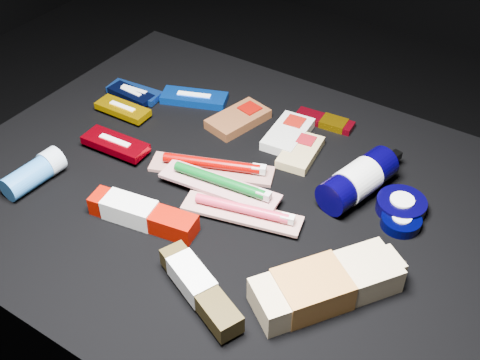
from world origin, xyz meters
The scene contains 21 objects.
ground centered at (0.00, 0.00, 0.00)m, with size 3.00×3.00×0.00m, color black.
cloth_table centered at (0.00, 0.00, 0.20)m, with size 0.98×0.78×0.40m, color black.
luna_bar_0 centered at (-0.22, 0.19, 0.41)m, with size 0.15×0.10×0.02m.
luna_bar_1 centered at (-0.33, 0.14, 0.41)m, with size 0.12×0.05×0.02m.
luna_bar_2 centered at (-0.33, 0.12, 0.41)m, with size 0.10×0.04×0.01m.
luna_bar_3 centered at (-0.31, 0.07, 0.41)m, with size 0.12×0.05×0.02m.
luna_bar_4 centered at (-0.24, -0.03, 0.42)m, with size 0.13×0.06×0.02m.
clif_bar_0 centered at (-0.10, 0.18, 0.41)m, with size 0.09×0.14×0.02m.
clif_bar_1 centered at (0.01, 0.19, 0.41)m, with size 0.08×0.13×0.02m.
clif_bar_2 centered at (0.06, 0.15, 0.41)m, with size 0.07×0.11×0.02m.
power_bar centered at (0.05, 0.27, 0.41)m, with size 0.12×0.05×0.01m.
lotion_bottle centered at (0.19, 0.11, 0.43)m, with size 0.09×0.20×0.06m.
cream_tin_upper centered at (0.27, 0.11, 0.41)m, with size 0.08×0.08×0.03m.
cream_tin_lower centered at (0.28, 0.08, 0.41)m, with size 0.07×0.07×0.02m.
bodywash_bottle centered at (0.24, -0.12, 0.42)m, with size 0.18×0.22×0.05m.
deodorant_stick centered at (-0.29, -0.17, 0.42)m, with size 0.05×0.11×0.05m.
toothbrush_pack_0 centered at (-0.05, 0.02, 0.41)m, with size 0.23×0.13×0.03m.
toothbrush_pack_1 centered at (0.06, -0.05, 0.42)m, with size 0.21×0.10×0.02m.
toothbrush_pack_2 centered at (0.00, -0.02, 0.42)m, with size 0.22×0.07×0.02m.
toothpaste_carton_red centered at (-0.08, -0.15, 0.42)m, with size 0.19×0.07×0.04m.
toothpaste_carton_green centered at (0.09, -0.22, 0.42)m, with size 0.17×0.10×0.03m.
Camera 1 is at (0.45, -0.65, 1.10)m, focal length 45.00 mm.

